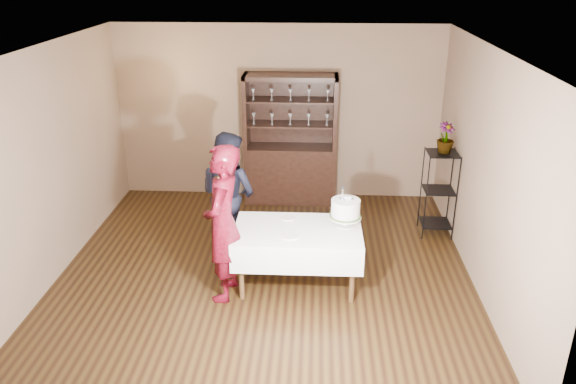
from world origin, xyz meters
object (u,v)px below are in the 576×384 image
man (228,194)px  cake_table (298,243)px  potted_plant (446,138)px  china_hutch (290,160)px  woman (223,224)px  plant_etagere (439,190)px  cake (345,210)px

man → cake_table: bearing=171.2°
cake_table → potted_plant: 2.53m
china_hutch → woman: china_hutch is taller
man → potted_plant: size_ratio=4.02×
plant_etagere → cake_table: (-1.87, -1.44, -0.10)m
cake_table → potted_plant: size_ratio=3.61×
china_hutch → plant_etagere: size_ratio=1.67×
china_hutch → plant_etagere: 2.33m
china_hutch → man: (-0.70, -1.71, 0.15)m
plant_etagere → man: 2.87m
man → cake: (1.45, -0.67, 0.12)m
man → potted_plant: man is taller
cake_table → woman: (-0.81, -0.25, 0.35)m
woman → potted_plant: woman is taller
plant_etagere → china_hutch: bearing=153.2°
man → potted_plant: (2.80, 0.68, 0.58)m
plant_etagere → cake: size_ratio=2.34×
cake_table → plant_etagere: bearing=37.6°
cake_table → cake: (0.54, 0.12, 0.38)m
cake_table → cake: bearing=12.2°
cake_table → woman: size_ratio=0.81×
cake → potted_plant: 1.96m
woman → man: 1.04m
cake_table → woman: woman is taller
china_hutch → man: 1.86m
china_hutch → plant_etagere: bearing=-26.8°
china_hutch → cake_table: (0.21, -2.50, -0.11)m
plant_etagere → potted_plant: bearing=47.6°
woman → cake: 1.40m
man → woman: bearing=127.4°
plant_etagere → woman: (-2.68, -1.70, 0.25)m
china_hutch → man: size_ratio=1.23×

